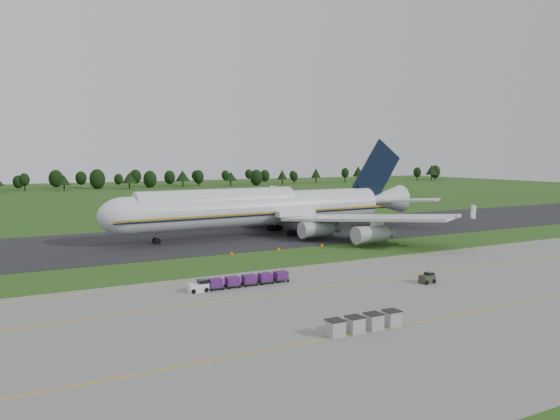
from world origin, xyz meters
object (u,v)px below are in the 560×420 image
aircraft (266,207)px  baggage_train (239,281)px  utility_cart (427,279)px  uld_row (364,323)px  edge_markers (279,250)px

aircraft → baggage_train: (-25.53, -42.86, -5.49)m
utility_cart → uld_row: bearing=-147.9°
baggage_train → edge_markers: 29.00m
uld_row → edge_markers: (14.25, 46.02, -0.62)m
baggage_train → uld_row: 23.73m
uld_row → edge_markers: size_ratio=0.45×
edge_markers → utility_cart: bearing=-79.2°
baggage_train → edge_markers: size_ratio=0.74×
uld_row → baggage_train: bearing=99.4°
aircraft → edge_markers: size_ratio=3.99×
utility_cart → uld_row: uld_row is taller
utility_cart → baggage_train: bearing=156.8°
baggage_train → utility_cart: 26.63m
utility_cart → edge_markers: 33.69m
aircraft → utility_cart: (-1.04, -53.34, -5.72)m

